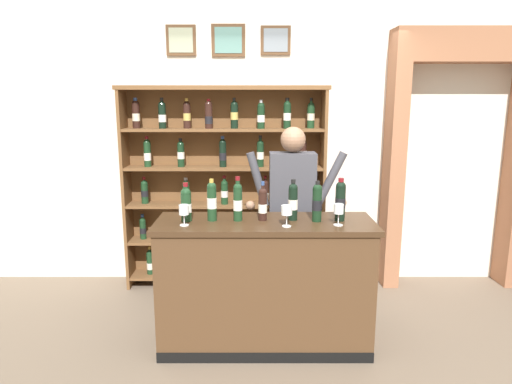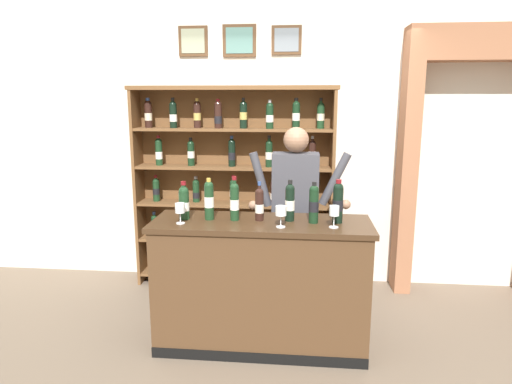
{
  "view_description": "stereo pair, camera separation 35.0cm",
  "coord_description": "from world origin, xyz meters",
  "px_view_note": "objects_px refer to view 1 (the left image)",
  "views": [
    {
      "loc": [
        -0.14,
        -3.27,
        1.9
      ],
      "look_at": [
        -0.12,
        0.16,
        1.19
      ],
      "focal_mm": 31.92,
      "sensor_mm": 36.0,
      "label": 1
    },
    {
      "loc": [
        0.21,
        -3.25,
        1.9
      ],
      "look_at": [
        -0.12,
        0.16,
        1.19
      ],
      "focal_mm": 31.92,
      "sensor_mm": 36.0,
      "label": 2
    }
  ],
  "objects_px": {
    "tasting_bottle_chianti": "(236,201)",
    "tasting_bottle_brunello": "(339,200)",
    "tasting_bottle_bianco": "(316,202)",
    "shopkeeper": "(291,201)",
    "wine_glass_left": "(182,211)",
    "tasting_bottle_prosecco": "(185,204)",
    "wine_shelf": "(223,182)",
    "wine_glass_spare": "(285,211)",
    "wine_glass_right": "(337,210)",
    "tasting_bottle_riserva": "(210,200)",
    "tasting_bottle_rosso": "(292,201)",
    "tasting_bottle_vin_santo": "(261,204)",
    "tasting_counter": "(263,284)"
  },
  "relations": [
    {
      "from": "tasting_bottle_rosso",
      "to": "tasting_bottle_bianco",
      "type": "xyz_separation_m",
      "value": [
        0.18,
        -0.04,
        0.0
      ]
    },
    {
      "from": "shopkeeper",
      "to": "wine_glass_left",
      "type": "xyz_separation_m",
      "value": [
        -0.83,
        -0.64,
        0.08
      ]
    },
    {
      "from": "tasting_bottle_riserva",
      "to": "tasting_bottle_bianco",
      "type": "height_order",
      "value": "tasting_bottle_riserva"
    },
    {
      "from": "wine_glass_left",
      "to": "tasting_bottle_rosso",
      "type": "bearing_deg",
      "value": 11.05
    },
    {
      "from": "wine_glass_right",
      "to": "wine_glass_spare",
      "type": "relative_size",
      "value": 1.03
    },
    {
      "from": "tasting_bottle_bianco",
      "to": "tasting_bottle_brunello",
      "type": "xyz_separation_m",
      "value": [
        0.18,
        0.02,
        0.01
      ]
    },
    {
      "from": "wine_shelf",
      "to": "tasting_bottle_vin_santo",
      "type": "height_order",
      "value": "wine_shelf"
    },
    {
      "from": "tasting_bottle_prosecco",
      "to": "tasting_bottle_bianco",
      "type": "distance_m",
      "value": 0.97
    },
    {
      "from": "wine_shelf",
      "to": "tasting_bottle_riserva",
      "type": "xyz_separation_m",
      "value": [
        -0.01,
        -1.18,
        0.07
      ]
    },
    {
      "from": "tasting_bottle_chianti",
      "to": "tasting_bottle_vin_santo",
      "type": "relative_size",
      "value": 1.13
    },
    {
      "from": "tasting_bottle_rosso",
      "to": "tasting_bottle_brunello",
      "type": "relative_size",
      "value": 0.96
    },
    {
      "from": "tasting_bottle_prosecco",
      "to": "wine_glass_left",
      "type": "distance_m",
      "value": 0.13
    },
    {
      "from": "wine_shelf",
      "to": "tasting_bottle_vin_santo",
      "type": "bearing_deg",
      "value": -72.6
    },
    {
      "from": "tasting_bottle_riserva",
      "to": "wine_glass_right",
      "type": "xyz_separation_m",
      "value": [
        0.92,
        -0.13,
        -0.04
      ]
    },
    {
      "from": "tasting_counter",
      "to": "wine_glass_left",
      "type": "xyz_separation_m",
      "value": [
        -0.58,
        -0.11,
        0.61
      ]
    },
    {
      "from": "wine_shelf",
      "to": "tasting_bottle_brunello",
      "type": "bearing_deg",
      "value": -51.31
    },
    {
      "from": "shopkeeper",
      "to": "tasting_bottle_bianco",
      "type": "relative_size",
      "value": 5.46
    },
    {
      "from": "wine_glass_left",
      "to": "wine_glass_spare",
      "type": "relative_size",
      "value": 0.99
    },
    {
      "from": "tasting_bottle_brunello",
      "to": "wine_glass_left",
      "type": "relative_size",
      "value": 2.11
    },
    {
      "from": "tasting_bottle_vin_santo",
      "to": "tasting_bottle_bianco",
      "type": "xyz_separation_m",
      "value": [
        0.4,
        -0.03,
        0.02
      ]
    },
    {
      "from": "tasting_bottle_brunello",
      "to": "tasting_bottle_riserva",
      "type": "bearing_deg",
      "value": 179.99
    },
    {
      "from": "shopkeeper",
      "to": "wine_glass_spare",
      "type": "bearing_deg",
      "value": -97.89
    },
    {
      "from": "tasting_bottle_vin_santo",
      "to": "wine_glass_spare",
      "type": "bearing_deg",
      "value": -45.79
    },
    {
      "from": "wine_glass_left",
      "to": "tasting_counter",
      "type": "bearing_deg",
      "value": 11.1
    },
    {
      "from": "tasting_bottle_chianti",
      "to": "tasting_bottle_rosso",
      "type": "height_order",
      "value": "tasting_bottle_chianti"
    },
    {
      "from": "tasting_counter",
      "to": "shopkeeper",
      "type": "bearing_deg",
      "value": 65.1
    },
    {
      "from": "tasting_bottle_chianti",
      "to": "tasting_bottle_brunello",
      "type": "distance_m",
      "value": 0.76
    },
    {
      "from": "tasting_bottle_prosecco",
      "to": "tasting_bottle_vin_santo",
      "type": "relative_size",
      "value": 0.98
    },
    {
      "from": "wine_shelf",
      "to": "tasting_bottle_prosecco",
      "type": "distance_m",
      "value": 1.21
    },
    {
      "from": "tasting_bottle_rosso",
      "to": "tasting_bottle_bianco",
      "type": "height_order",
      "value": "tasting_bottle_rosso"
    },
    {
      "from": "tasting_bottle_chianti",
      "to": "wine_glass_right",
      "type": "height_order",
      "value": "tasting_bottle_chianti"
    },
    {
      "from": "wine_shelf",
      "to": "wine_glass_spare",
      "type": "bearing_deg",
      "value": -68.28
    },
    {
      "from": "wine_shelf",
      "to": "wine_glass_right",
      "type": "relative_size",
      "value": 12.78
    },
    {
      "from": "wine_glass_left",
      "to": "wine_glass_right",
      "type": "distance_m",
      "value": 1.11
    },
    {
      "from": "wine_shelf",
      "to": "wine_glass_spare",
      "type": "height_order",
      "value": "wine_shelf"
    },
    {
      "from": "tasting_bottle_rosso",
      "to": "tasting_bottle_brunello",
      "type": "bearing_deg",
      "value": -3.08
    },
    {
      "from": "tasting_bottle_riserva",
      "to": "tasting_bottle_vin_santo",
      "type": "distance_m",
      "value": 0.38
    },
    {
      "from": "tasting_counter",
      "to": "tasting_bottle_rosso",
      "type": "bearing_deg",
      "value": 10.91
    },
    {
      "from": "wine_glass_right",
      "to": "tasting_bottle_chianti",
      "type": "bearing_deg",
      "value": 169.95
    },
    {
      "from": "tasting_bottle_prosecco",
      "to": "tasting_bottle_rosso",
      "type": "xyz_separation_m",
      "value": [
        0.79,
        0.03,
        0.01
      ]
    },
    {
      "from": "wine_glass_left",
      "to": "tasting_bottle_prosecco",
      "type": "bearing_deg",
      "value": 90.94
    },
    {
      "from": "tasting_counter",
      "to": "tasting_bottle_prosecco",
      "type": "bearing_deg",
      "value": 179.07
    },
    {
      "from": "wine_glass_spare",
      "to": "tasting_bottle_rosso",
      "type": "bearing_deg",
      "value": 72.1
    },
    {
      "from": "tasting_bottle_rosso",
      "to": "wine_glass_left",
      "type": "xyz_separation_m",
      "value": [
        -0.79,
        -0.15,
        -0.04
      ]
    },
    {
      "from": "tasting_bottle_bianco",
      "to": "wine_glass_spare",
      "type": "height_order",
      "value": "tasting_bottle_bianco"
    },
    {
      "from": "tasting_bottle_brunello",
      "to": "tasting_bottle_rosso",
      "type": "bearing_deg",
      "value": 176.92
    },
    {
      "from": "tasting_bottle_brunello",
      "to": "wine_shelf",
      "type": "bearing_deg",
      "value": 128.69
    },
    {
      "from": "wine_shelf",
      "to": "tasting_bottle_brunello",
      "type": "relative_size",
      "value": 6.26
    },
    {
      "from": "tasting_bottle_prosecco",
      "to": "wine_glass_right",
      "type": "bearing_deg",
      "value": -6.15
    },
    {
      "from": "tasting_bottle_prosecco",
      "to": "wine_shelf",
      "type": "bearing_deg",
      "value": 80.31
    }
  ]
}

